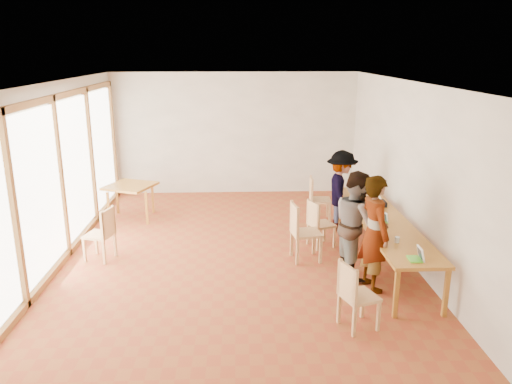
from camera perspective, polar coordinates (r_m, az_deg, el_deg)
ground at (r=9.00m, az=-2.37°, el=-6.95°), size 8.00×8.00×0.00m
wall_back at (r=12.46m, az=-2.44°, el=6.66°), size 6.00×0.10×3.00m
wall_front at (r=4.74m, az=-2.60°, el=-8.99°), size 6.00×0.10×3.00m
wall_right at (r=9.03m, az=16.93°, el=2.44°), size 0.10×8.00×3.00m
window_wall at (r=9.05m, az=-21.59°, el=2.03°), size 0.10×8.00×3.00m
ceiling at (r=8.31m, az=-2.61°, el=12.61°), size 6.00×8.00×0.04m
communal_table at (r=8.74m, az=14.22°, el=-3.24°), size 0.80×4.00×0.75m
side_table at (r=10.91m, az=-14.16°, el=0.40°), size 0.90×0.90×0.75m
chair_near at (r=6.60m, az=11.06°, el=-10.84°), size 0.54×0.54×0.49m
chair_mid at (r=8.52m, az=5.08°, el=-3.88°), size 0.53×0.53×0.54m
chair_far at (r=9.14m, az=7.02°, el=-3.09°), size 0.53×0.53×0.47m
chair_empty at (r=10.59m, az=6.83°, el=-0.26°), size 0.45×0.45×0.49m
chair_spare at (r=8.90m, az=-17.03°, el=-4.01°), size 0.54×0.54×0.49m
person_near at (r=7.61m, az=13.37°, el=-4.61°), size 0.56×0.73×1.77m
person_mid at (r=8.03m, az=11.40°, el=-3.62°), size 0.74×0.90×1.71m
person_far at (r=9.99m, az=9.71°, el=0.09°), size 0.70×1.10×1.62m
laptop_near at (r=7.16m, az=17.98°, el=-7.01°), size 0.20×0.23×0.19m
laptop_mid at (r=8.53m, az=14.24°, el=-3.04°), size 0.23×0.25×0.18m
laptop_far at (r=9.22m, az=13.80°, el=-1.51°), size 0.25×0.28×0.21m
yellow_mug at (r=9.05m, az=12.93°, el=-1.81°), size 0.17×0.17×0.11m
green_bottle at (r=10.34m, az=10.79°, el=1.01°), size 0.07×0.07×0.28m
clear_glass at (r=7.70m, az=15.83°, el=-5.27°), size 0.07×0.07×0.09m
condiment_cup at (r=7.63m, az=14.08°, el=-5.43°), size 0.08×0.08×0.06m
pink_phone at (r=9.24m, az=11.70°, el=-1.67°), size 0.05×0.10×0.01m
black_pouch at (r=9.42m, az=14.09°, el=-1.25°), size 0.16×0.26×0.09m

